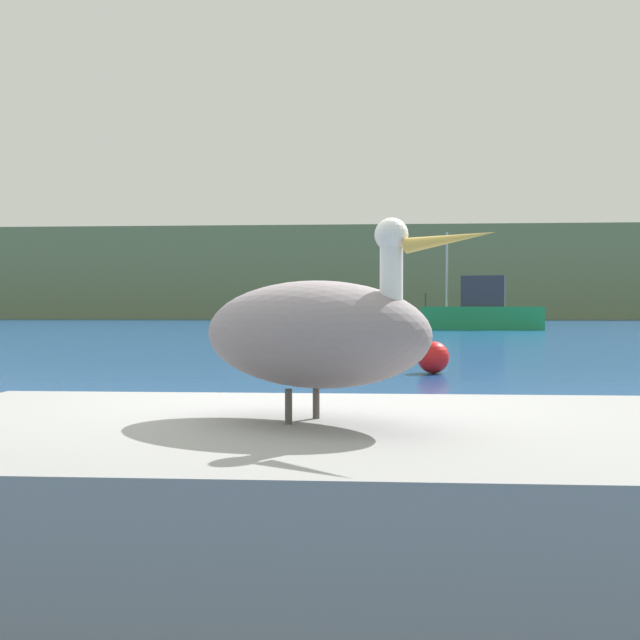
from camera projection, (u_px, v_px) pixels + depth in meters
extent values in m
plane|color=#194C93|center=(262.00, 518.00, 4.11)|extent=(260.00, 260.00, 0.00)
cube|color=#6B7A51|center=(366.00, 276.00, 79.03)|extent=(140.00, 17.44, 8.73)
cube|color=gray|center=(313.00, 500.00, 3.20)|extent=(3.67, 2.15, 0.65)
ellipsoid|color=gray|center=(313.00, 334.00, 3.19)|extent=(1.21, 1.04, 0.45)
cylinder|color=white|center=(391.00, 282.00, 2.97)|extent=(0.09, 0.09, 0.29)
sphere|color=white|center=(391.00, 235.00, 2.97)|extent=(0.13, 0.13, 0.13)
cone|color=gold|center=(450.00, 239.00, 2.82)|extent=(0.34, 0.24, 0.09)
cylinder|color=#4C4742|center=(316.00, 402.00, 3.31)|extent=(0.03, 0.03, 0.14)
cylinder|color=#4C4742|center=(289.00, 406.00, 3.15)|extent=(0.03, 0.03, 0.14)
cube|color=#1E8C4C|center=(483.00, 318.00, 38.93)|extent=(6.31, 3.02, 1.16)
cube|color=#2D333D|center=(483.00, 291.00, 38.90)|extent=(2.41, 1.94, 1.55)
cylinder|color=#B2B2B2|center=(447.00, 269.00, 39.37)|extent=(0.12, 0.12, 3.82)
cylinder|color=#3F382D|center=(426.00, 300.00, 39.69)|extent=(0.10, 0.10, 0.70)
sphere|color=red|center=(433.00, 357.00, 13.10)|extent=(0.55, 0.55, 0.55)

